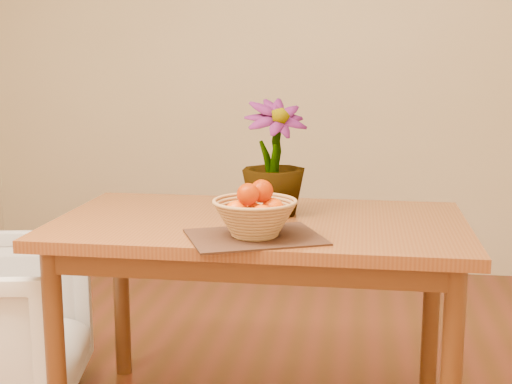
# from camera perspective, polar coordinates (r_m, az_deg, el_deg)

# --- Properties ---
(wall_back) EXTENTS (4.00, 0.02, 2.70)m
(wall_back) POSITION_cam_1_polar(r_m,az_deg,el_deg) (4.32, 4.09, 11.40)
(wall_back) COLOR beige
(wall_back) RESTS_ON floor
(table) EXTENTS (1.40, 0.80, 0.75)m
(table) POSITION_cam_1_polar(r_m,az_deg,el_deg) (2.46, 0.31, -4.20)
(table) COLOR brown
(table) RESTS_ON floor
(placemat) EXTENTS (0.48, 0.43, 0.01)m
(placemat) POSITION_cam_1_polar(r_m,az_deg,el_deg) (2.19, -0.09, -3.62)
(placemat) COLOR #3B2015
(placemat) RESTS_ON table
(wicker_basket) EXTENTS (0.26, 0.26, 0.11)m
(wicker_basket) POSITION_cam_1_polar(r_m,az_deg,el_deg) (2.18, -0.09, -2.21)
(wicker_basket) COLOR #B08549
(wicker_basket) RESTS_ON placemat
(orange_pile) EXTENTS (0.17, 0.17, 0.13)m
(orange_pile) POSITION_cam_1_polar(r_m,az_deg,el_deg) (2.17, -0.07, -0.83)
(orange_pile) COLOR #FB5F04
(orange_pile) RESTS_ON wicker_basket
(potted_plant) EXTENTS (0.31, 0.31, 0.40)m
(potted_plant) POSITION_cam_1_polar(r_m,az_deg,el_deg) (2.49, 1.44, 2.76)
(potted_plant) COLOR #154112
(potted_plant) RESTS_ON table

